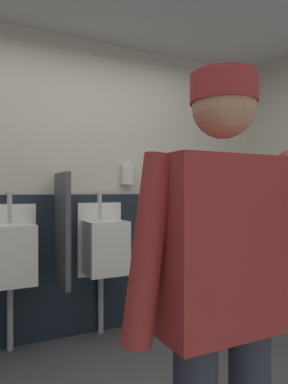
# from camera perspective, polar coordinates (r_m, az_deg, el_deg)

# --- Properties ---
(wall_back) EXTENTS (4.67, 0.12, 2.60)m
(wall_back) POSITION_cam_1_polar(r_m,az_deg,el_deg) (3.11, -12.52, 1.02)
(wall_back) COLOR beige
(wall_back) RESTS_ON ground_plane
(wainscot_band_back) EXTENTS (4.07, 0.03, 1.22)m
(wainscot_band_back) POSITION_cam_1_polar(r_m,az_deg,el_deg) (3.10, -12.17, -11.77)
(wainscot_band_back) COLOR #19232D
(wainscot_band_back) RESTS_ON ground_plane
(urinal_left) EXTENTS (0.40, 0.34, 1.24)m
(urinal_left) POSITION_cam_1_polar(r_m,az_deg,el_deg) (2.85, -21.20, -9.47)
(urinal_left) COLOR white
(urinal_left) RESTS_ON ground_plane
(urinal_middle) EXTENTS (0.40, 0.34, 1.24)m
(urinal_middle) POSITION_cam_1_polar(r_m,az_deg,el_deg) (3.01, -6.66, -8.94)
(urinal_middle) COLOR white
(urinal_middle) RESTS_ON ground_plane
(urinal_right) EXTENTS (0.40, 0.34, 1.24)m
(urinal_right) POSITION_cam_1_polar(r_m,az_deg,el_deg) (3.34, 5.69, -8.04)
(urinal_right) COLOR white
(urinal_right) RESTS_ON ground_plane
(privacy_divider_panel) EXTENTS (0.04, 0.40, 0.90)m
(privacy_divider_panel) POSITION_cam_1_polar(r_m,az_deg,el_deg) (2.82, -13.41, -6.03)
(privacy_divider_panel) COLOR #4C4C51
(person) EXTENTS (0.68, 0.60, 1.63)m
(person) POSITION_cam_1_polar(r_m,az_deg,el_deg) (1.17, 13.34, -14.56)
(person) COLOR #2D3342
(person) RESTS_ON ground_plane
(soap_dispenser) EXTENTS (0.10, 0.07, 0.18)m
(soap_dispenser) POSITION_cam_1_polar(r_m,az_deg,el_deg) (3.19, -2.89, 2.87)
(soap_dispenser) COLOR silver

